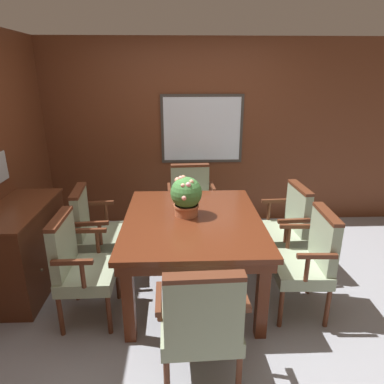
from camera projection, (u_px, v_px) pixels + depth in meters
ground_plane at (194, 300)px, 3.22m from camera, size 14.00×14.00×0.00m
wall_back at (189, 135)px, 4.59m from camera, size 7.20×0.08×2.45m
dining_table at (193, 227)px, 3.17m from camera, size 1.25×1.52×0.76m
chair_head_far at (191, 199)px, 4.28m from camera, size 0.59×0.47×0.95m
chair_right_far at (286, 225)px, 3.56m from camera, size 0.48×0.59×0.95m
chair_head_near at (202, 322)px, 2.17m from camera, size 0.58×0.47×0.95m
chair_right_near at (308, 257)px, 2.93m from camera, size 0.47×0.58×0.95m
chair_left_far at (93, 228)px, 3.49m from camera, size 0.49×0.60×0.95m
chair_left_near at (79, 263)px, 2.85m from camera, size 0.46×0.58×0.95m
potted_plant at (186, 196)px, 3.14m from camera, size 0.29×0.30×0.38m
sideboard_cabinet at (24, 248)px, 3.29m from camera, size 0.51×1.10×0.85m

